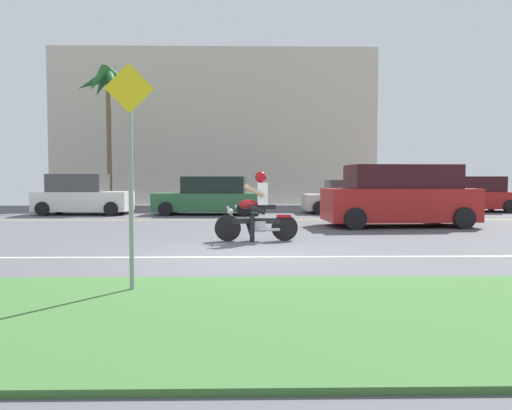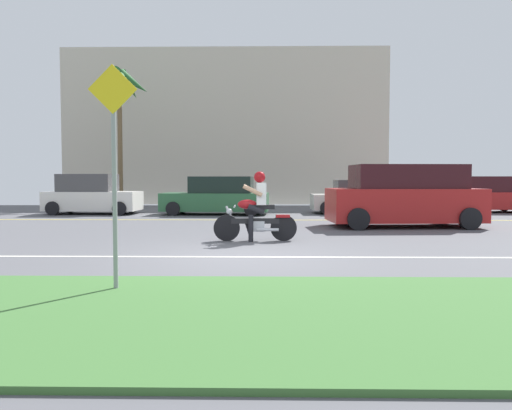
{
  "view_description": "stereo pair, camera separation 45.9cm",
  "coord_description": "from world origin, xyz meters",
  "px_view_note": "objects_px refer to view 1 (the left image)",
  "views": [
    {
      "loc": [
        0.02,
        -9.24,
        1.46
      ],
      "look_at": [
        0.25,
        3.02,
        0.81
      ],
      "focal_mm": 34.69,
      "sensor_mm": 36.0,
      "label": 1
    },
    {
      "loc": [
        0.48,
        -9.24,
        1.46
      ],
      "look_at": [
        0.25,
        3.02,
        0.81
      ],
      "focal_mm": 34.69,
      "sensor_mm": 36.0,
      "label": 2
    }
  ],
  "objects_px": {
    "motorcyclist": "(257,212)",
    "suv_nearby": "(400,197)",
    "street_sign": "(130,156)",
    "parked_car_2": "(349,197)",
    "parked_car_1": "(210,197)",
    "palm_tree_0": "(108,87)",
    "parked_car_3": "(466,195)",
    "parked_car_0": "(82,196)"
  },
  "relations": [
    {
      "from": "parked_car_1",
      "to": "palm_tree_0",
      "type": "height_order",
      "value": "palm_tree_0"
    },
    {
      "from": "parked_car_2",
      "to": "palm_tree_0",
      "type": "xyz_separation_m",
      "value": [
        -11.34,
        4.06,
        5.37
      ]
    },
    {
      "from": "parked_car_2",
      "to": "parked_car_3",
      "type": "height_order",
      "value": "parked_car_3"
    },
    {
      "from": "parked_car_0",
      "to": "parked_car_1",
      "type": "height_order",
      "value": "parked_car_0"
    },
    {
      "from": "parked_car_0",
      "to": "parked_car_3",
      "type": "distance_m",
      "value": 16.68
    },
    {
      "from": "parked_car_0",
      "to": "suv_nearby",
      "type": "bearing_deg",
      "value": -24.93
    },
    {
      "from": "parked_car_1",
      "to": "parked_car_3",
      "type": "distance_m",
      "value": 11.48
    },
    {
      "from": "street_sign",
      "to": "motorcyclist",
      "type": "bearing_deg",
      "value": 72.23
    },
    {
      "from": "parked_car_0",
      "to": "street_sign",
      "type": "xyz_separation_m",
      "value": [
        5.3,
        -14.19,
        0.98
      ]
    },
    {
      "from": "palm_tree_0",
      "to": "parked_car_3",
      "type": "bearing_deg",
      "value": -10.79
    },
    {
      "from": "parked_car_3",
      "to": "palm_tree_0",
      "type": "bearing_deg",
      "value": 169.21
    },
    {
      "from": "motorcyclist",
      "to": "palm_tree_0",
      "type": "relative_size",
      "value": 0.28
    },
    {
      "from": "parked_car_2",
      "to": "street_sign",
      "type": "xyz_separation_m",
      "value": [
        -5.85,
        -14.8,
        1.08
      ]
    },
    {
      "from": "motorcyclist",
      "to": "suv_nearby",
      "type": "relative_size",
      "value": 0.41
    },
    {
      "from": "parked_car_1",
      "to": "street_sign",
      "type": "bearing_deg",
      "value": -89.81
    },
    {
      "from": "suv_nearby",
      "to": "parked_car_1",
      "type": "bearing_deg",
      "value": 140.4
    },
    {
      "from": "parked_car_3",
      "to": "parked_car_1",
      "type": "bearing_deg",
      "value": -171.71
    },
    {
      "from": "motorcyclist",
      "to": "parked_car_0",
      "type": "xyz_separation_m",
      "value": [
        -7.01,
        8.86,
        0.08
      ]
    },
    {
      "from": "parked_car_3",
      "to": "street_sign",
      "type": "bearing_deg",
      "value": -125.84
    },
    {
      "from": "street_sign",
      "to": "palm_tree_0",
      "type": "bearing_deg",
      "value": 106.22
    },
    {
      "from": "motorcyclist",
      "to": "palm_tree_0",
      "type": "xyz_separation_m",
      "value": [
        -7.19,
        13.54,
        5.35
      ]
    },
    {
      "from": "parked_car_0",
      "to": "street_sign",
      "type": "relative_size",
      "value": 1.32
    },
    {
      "from": "street_sign",
      "to": "suv_nearby",
      "type": "bearing_deg",
      "value": 55.07
    },
    {
      "from": "motorcyclist",
      "to": "palm_tree_0",
      "type": "height_order",
      "value": "palm_tree_0"
    },
    {
      "from": "motorcyclist",
      "to": "parked_car_3",
      "type": "relative_size",
      "value": 0.44
    },
    {
      "from": "suv_nearby",
      "to": "parked_car_2",
      "type": "relative_size",
      "value": 1.28
    },
    {
      "from": "parked_car_1",
      "to": "palm_tree_0",
      "type": "relative_size",
      "value": 0.63
    },
    {
      "from": "motorcyclist",
      "to": "parked_car_2",
      "type": "bearing_deg",
      "value": 66.38
    },
    {
      "from": "suv_nearby",
      "to": "parked_car_2",
      "type": "bearing_deg",
      "value": 93.18
    },
    {
      "from": "palm_tree_0",
      "to": "parked_car_0",
      "type": "bearing_deg",
      "value": -87.77
    },
    {
      "from": "suv_nearby",
      "to": "street_sign",
      "type": "height_order",
      "value": "street_sign"
    },
    {
      "from": "street_sign",
      "to": "parked_car_1",
      "type": "bearing_deg",
      "value": 90.19
    },
    {
      "from": "palm_tree_0",
      "to": "street_sign",
      "type": "height_order",
      "value": "palm_tree_0"
    },
    {
      "from": "parked_car_2",
      "to": "parked_car_1",
      "type": "bearing_deg",
      "value": -172.3
    },
    {
      "from": "motorcyclist",
      "to": "parked_car_1",
      "type": "xyz_separation_m",
      "value": [
        -1.75,
        8.68,
        0.04
      ]
    },
    {
      "from": "parked_car_1",
      "to": "parked_car_3",
      "type": "bearing_deg",
      "value": 8.29
    },
    {
      "from": "parked_car_0",
      "to": "parked_car_2",
      "type": "distance_m",
      "value": 11.17
    },
    {
      "from": "motorcyclist",
      "to": "parked_car_2",
      "type": "height_order",
      "value": "motorcyclist"
    },
    {
      "from": "suv_nearby",
      "to": "parked_car_1",
      "type": "xyz_separation_m",
      "value": [
        -6.23,
        5.15,
        -0.19
      ]
    },
    {
      "from": "parked_car_3",
      "to": "parked_car_0",
      "type": "bearing_deg",
      "value": -174.94
    },
    {
      "from": "parked_car_0",
      "to": "palm_tree_0",
      "type": "relative_size",
      "value": 0.54
    },
    {
      "from": "palm_tree_0",
      "to": "street_sign",
      "type": "bearing_deg",
      "value": -73.78
    }
  ]
}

